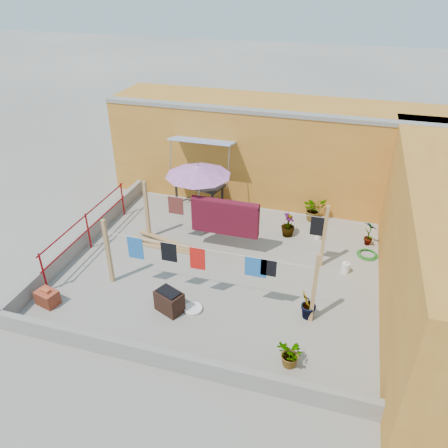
{
  "coord_description": "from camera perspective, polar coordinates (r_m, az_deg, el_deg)",
  "views": [
    {
      "loc": [
        2.74,
        -9.05,
        6.92
      ],
      "look_at": [
        -0.05,
        0.3,
        1.13
      ],
      "focal_mm": 35.0,
      "sensor_mm": 36.0,
      "label": 1
    }
  ],
  "objects": [
    {
      "name": "water_jug_a",
      "position": [
        11.83,
        15.57,
        -5.54
      ],
      "size": [
        0.21,
        0.21,
        0.34
      ],
      "color": "silver",
      "rests_on": "ground"
    },
    {
      "name": "ground",
      "position": [
        11.71,
        -0.2,
        -5.53
      ],
      "size": [
        80.0,
        80.0,
        0.0
      ],
      "primitive_type": "plane",
      "color": "#9E998E",
      "rests_on": "ground"
    },
    {
      "name": "parapet_left",
      "position": [
        13.16,
        -17.48,
        -1.5
      ],
      "size": [
        0.16,
        7.3,
        0.44
      ],
      "primitive_type": "cube",
      "color": "gray",
      "rests_on": "ground"
    },
    {
      "name": "outdoor_table",
      "position": [
        14.46,
        -3.28,
        5.07
      ],
      "size": [
        1.74,
        1.14,
        0.75
      ],
      "color": "black",
      "rests_on": "ground"
    },
    {
      "name": "white_basin",
      "position": [
        10.37,
        -4.06,
        -10.98
      ],
      "size": [
        0.44,
        0.44,
        0.08
      ],
      "color": "silver",
      "rests_on": "ground"
    },
    {
      "name": "brazier",
      "position": [
        10.27,
        -7.15,
        -9.95
      ],
      "size": [
        0.74,
        0.63,
        0.56
      ],
      "color": "black",
      "rests_on": "ground"
    },
    {
      "name": "plant_right_c",
      "position": [
        9.09,
        8.76,
        -16.52
      ],
      "size": [
        0.72,
        0.72,
        0.61
      ],
      "primitive_type": "imported",
      "rotation": [
        0.0,
        0.0,
        5.47
      ],
      "color": "#185317",
      "rests_on": "ground"
    },
    {
      "name": "brick_stack",
      "position": [
        11.22,
        -22.07,
        -8.89
      ],
      "size": [
        0.57,
        0.47,
        0.43
      ],
      "color": "#B34629",
      "rests_on": "ground"
    },
    {
      "name": "plant_right_a",
      "position": [
        13.04,
        18.48,
        -1.15
      ],
      "size": [
        0.48,
        0.47,
        0.77
      ],
      "primitive_type": "imported",
      "rotation": [
        0.0,
        0.0,
        2.43
      ],
      "color": "#185317",
      "rests_on": "ground"
    },
    {
      "name": "plant_right_b",
      "position": [
        10.08,
        10.89,
        -10.35
      ],
      "size": [
        0.46,
        0.51,
        0.78
      ],
      "primitive_type": "imported",
      "rotation": [
        0.0,
        0.0,
        4.4
      ],
      "color": "#185317",
      "rests_on": "ground"
    },
    {
      "name": "red_railing",
      "position": [
        12.65,
        -17.42,
        -0.21
      ],
      "size": [
        0.05,
        4.2,
        1.1
      ],
      "color": "maroon",
      "rests_on": "ground"
    },
    {
      "name": "clothesline_rig",
      "position": [
        11.64,
        -0.04,
        0.23
      ],
      "size": [
        5.09,
        2.35,
        1.8
      ],
      "color": "tan",
      "rests_on": "ground"
    },
    {
      "name": "plant_back_a",
      "position": [
        13.9,
        11.64,
        1.98
      ],
      "size": [
        0.93,
        0.92,
        0.78
      ],
      "primitive_type": "imported",
      "rotation": [
        0.0,
        0.0,
        0.7
      ],
      "color": "#185317",
      "rests_on": "ground"
    },
    {
      "name": "wall_back",
      "position": [
        14.9,
        6.95,
        9.57
      ],
      "size": [
        11.0,
        3.27,
        3.21
      ],
      "color": "#BF7E2A",
      "rests_on": "ground"
    },
    {
      "name": "lumber_pile",
      "position": [
        12.57,
        -7.66,
        -2.65
      ],
      "size": [
        2.27,
        0.65,
        0.14
      ],
      "color": "tan",
      "rests_on": "ground"
    },
    {
      "name": "green_hose",
      "position": [
        12.73,
        18.21,
        -3.79
      ],
      "size": [
        0.57,
        0.57,
        0.08
      ],
      "color": "#1C781A",
      "rests_on": "ground"
    },
    {
      "name": "plant_back_b",
      "position": [
        12.95,
        8.36,
        -0.09
      ],
      "size": [
        0.43,
        0.43,
        0.73
      ],
      "primitive_type": "imported",
      "rotation": [
        0.0,
        0.0,
        1.53
      ],
      "color": "#185317",
      "rests_on": "ground"
    },
    {
      "name": "water_jug_b",
      "position": [
        13.06,
        12.18,
        -1.36
      ],
      "size": [
        0.2,
        0.2,
        0.32
      ],
      "color": "silver",
      "rests_on": "ground"
    },
    {
      "name": "parapet_front",
      "position": [
        9.07,
        -7.04,
        -17.25
      ],
      "size": [
        8.3,
        0.16,
        0.44
      ],
      "primitive_type": "cube",
      "color": "gray",
      "rests_on": "ground"
    },
    {
      "name": "patio_umbrella",
      "position": [
        12.24,
        -3.39,
        6.93
      ],
      "size": [
        2.18,
        2.18,
        2.23
      ],
      "color": "gray",
      "rests_on": "ground"
    }
  ]
}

